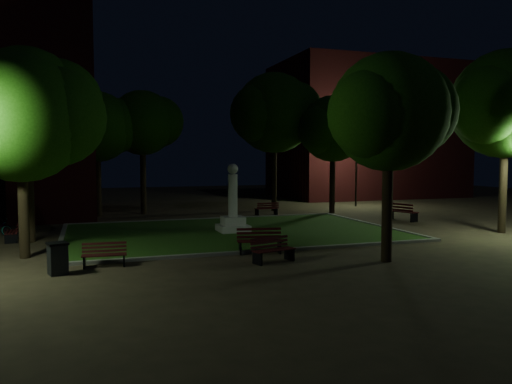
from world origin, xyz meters
The scene contains 22 objects.
ground centered at (0.00, 0.00, 0.00)m, with size 80.00×80.00×0.00m, color #3D3121.
lawn centered at (0.00, 2.00, 0.04)m, with size 15.00×10.00×0.08m, color #275115.
lawn_kerb centered at (0.00, 2.00, 0.06)m, with size 15.40×10.40×0.12m.
monument centered at (0.00, 2.00, 0.96)m, with size 1.40×1.40×3.20m.
building_far centered at (18.00, 20.00, 6.00)m, with size 16.00×10.00×12.00m, color #511314.
tree_west centered at (-8.55, -1.28, 4.93)m, with size 5.50×4.49×7.18m.
tree_north_wl centered at (-5.75, 10.90, 5.39)m, with size 5.15×4.20×7.50m.
tree_north_er centered at (5.51, 10.64, 6.51)m, with size 6.54×5.33×9.18m.
tree_ne centered at (8.56, 8.20, 5.39)m, with size 5.20×4.24×7.52m.
tree_east centered at (12.19, -2.10, 6.05)m, with size 6.19×5.05×8.58m.
tree_se centered at (3.27, -5.96, 5.09)m, with size 4.91×4.01×7.10m.
tree_far_north centered at (-3.03, 11.51, 5.72)m, with size 4.96×4.05×7.75m.
tree_extra centered at (-8.69, 2.29, 5.76)m, with size 5.79×4.73×8.13m.
lamppost_nw centered at (-10.44, 9.05, 2.79)m, with size 1.18×0.28×3.92m.
lamppost_ne centered at (12.04, 11.36, 3.20)m, with size 1.18×0.28×4.60m.
bench_near_left centered at (-0.56, -4.77, 0.40)m, with size 1.63×0.92×0.85m.
bench_near_right centered at (-0.45, -3.11, 0.43)m, with size 1.77×0.93×0.92m.
bench_west_near centered at (-6.03, -3.64, 0.37)m, with size 1.45×0.60×0.78m.
bench_left_side centered at (-9.51, 2.79, 0.37)m, with size 0.57×1.46×0.79m.
bench_right_side centered at (10.27, 3.30, 0.47)m, with size 1.21×1.93×1.00m.
bench_far_side centered at (3.99, 8.25, 0.37)m, with size 1.48×0.60×0.80m.
trash_bin centered at (-7.41, -4.34, 0.50)m, with size 0.72×0.72×0.99m.
Camera 1 is at (-6.54, -20.52, 3.58)m, focal length 35.00 mm.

